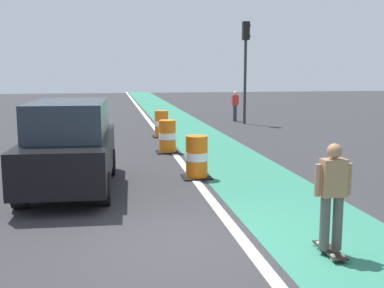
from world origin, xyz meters
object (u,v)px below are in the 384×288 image
object	(u,v)px
traffic_barrel_mid	(167,137)
traffic_barrel_front	(197,157)
skateboarder_on_lane	(332,195)
traffic_light_corner	(246,54)
parked_suv_nearest	(70,145)
traffic_barrel_back	(161,124)
pedestrian_crossing	(235,105)

from	to	relation	value
traffic_barrel_mid	traffic_barrel_front	bearing A→B (deg)	-85.77
skateboarder_on_lane	traffic_barrel_mid	bearing A→B (deg)	98.26
traffic_light_corner	parked_suv_nearest	bearing A→B (deg)	-122.00
parked_suv_nearest	traffic_barrel_front	bearing A→B (deg)	11.97
traffic_barrel_front	traffic_light_corner	bearing A→B (deg)	68.36
skateboarder_on_lane	traffic_barrel_mid	xyz separation A→B (m)	(-1.34, 9.23, -0.38)
skateboarder_on_lane	traffic_barrel_back	world-z (taller)	skateboarder_on_lane
parked_suv_nearest	traffic_light_corner	xyz separation A→B (m)	(7.70, 12.32, 2.47)
traffic_barrel_back	pedestrian_crossing	xyz separation A→B (m)	(4.53, 5.34, 0.33)
parked_suv_nearest	skateboarder_on_lane	bearing A→B (deg)	-48.84
skateboarder_on_lane	pedestrian_crossing	size ratio (longest dim) A/B	1.05
traffic_light_corner	pedestrian_crossing	bearing A→B (deg)	97.79
skateboarder_on_lane	parked_suv_nearest	distance (m)	6.27
skateboarder_on_lane	traffic_light_corner	world-z (taller)	traffic_light_corner
skateboarder_on_lane	parked_suv_nearest	xyz separation A→B (m)	(-4.12, 4.72, 0.12)
skateboarder_on_lane	traffic_barrel_back	distance (m)	13.02
parked_suv_nearest	traffic_barrel_mid	bearing A→B (deg)	58.29
traffic_barrel_front	traffic_barrel_back	distance (m)	7.59
skateboarder_on_lane	traffic_barrel_mid	world-z (taller)	skateboarder_on_lane
parked_suv_nearest	pedestrian_crossing	size ratio (longest dim) A/B	2.91
traffic_barrel_front	pedestrian_crossing	distance (m)	13.68
traffic_barrel_mid	traffic_barrel_back	bearing A→B (deg)	86.79
parked_suv_nearest	traffic_barrel_mid	world-z (taller)	parked_suv_nearest
traffic_barrel_front	skateboarder_on_lane	bearing A→B (deg)	-78.90
traffic_barrel_mid	traffic_light_corner	size ratio (longest dim) A/B	0.21
parked_suv_nearest	traffic_light_corner	distance (m)	14.74
traffic_barrel_front	traffic_barrel_back	world-z (taller)	same
skateboarder_on_lane	parked_suv_nearest	bearing A→B (deg)	131.16
parked_suv_nearest	traffic_light_corner	bearing A→B (deg)	58.00
skateboarder_on_lane	traffic_barrel_front	xyz separation A→B (m)	(-1.05, 5.37, -0.38)
traffic_light_corner	pedestrian_crossing	world-z (taller)	traffic_light_corner
traffic_barrel_front	traffic_barrel_back	bearing A→B (deg)	90.57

